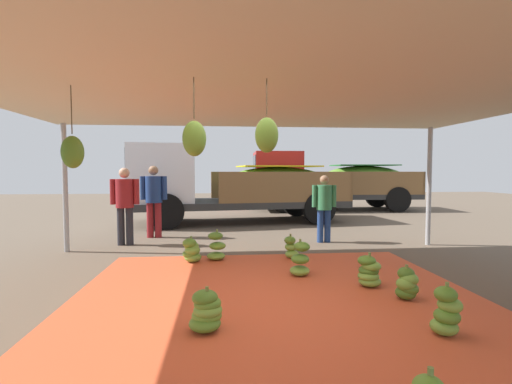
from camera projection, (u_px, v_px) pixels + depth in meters
ground_plane at (257, 251)px, 7.44m from camera, size 40.00×40.00×0.00m
tarp_orange at (280, 304)px, 4.46m from camera, size 5.22×5.30×0.01m
tent_canopy at (280, 91)px, 4.22m from camera, size 8.00×7.00×2.62m
banana_bunch_0 at (447, 312)px, 3.61m from camera, size 0.33×0.32×0.52m
banana_bunch_1 at (206, 311)px, 3.72m from camera, size 0.42×0.45×0.44m
banana_bunch_2 at (407, 284)px, 4.60m from camera, size 0.36×0.34×0.44m
banana_bunch_3 at (369, 272)px, 5.13m from camera, size 0.43×0.44×0.48m
banana_bunch_4 at (291, 248)px, 6.79m from camera, size 0.36×0.36×0.45m
banana_bunch_6 at (192, 251)px, 6.49m from camera, size 0.42×0.42×0.46m
banana_bunch_7 at (216, 247)px, 6.67m from camera, size 0.39×0.39×0.55m
banana_bunch_8 at (300, 260)px, 5.65m from camera, size 0.42×0.43×0.57m
cargo_truck_main at (231, 184)px, 11.63m from camera, size 6.86×3.14×2.40m
cargo_truck_far at (329, 181)px, 15.38m from camera, size 6.74×2.56×2.40m
worker_0 at (154, 196)px, 8.94m from camera, size 0.64×0.39×1.75m
worker_1 at (324, 203)px, 8.33m from camera, size 0.56×0.34×1.52m
worker_2 at (125, 200)px, 8.01m from camera, size 0.62×0.38×1.69m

